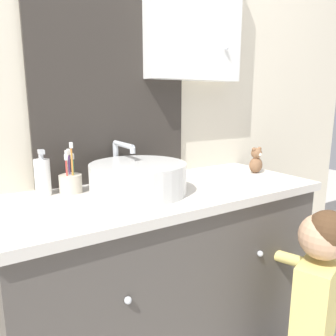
# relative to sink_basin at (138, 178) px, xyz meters

# --- Properties ---
(wall_back) EXTENTS (3.20, 0.18, 2.50)m
(wall_back) POSITION_rel_sink_basin_xyz_m (0.13, 0.28, 0.32)
(wall_back) COLOR beige
(wall_back) RESTS_ON ground_plane
(vanity_counter) EXTENTS (1.31, 0.54, 0.90)m
(vanity_counter) POSITION_rel_sink_basin_xyz_m (0.11, -0.01, -0.51)
(vanity_counter) COLOR #4C4742
(vanity_counter) RESTS_ON ground_plane
(sink_basin) EXTENTS (0.37, 0.42, 0.19)m
(sink_basin) POSITION_rel_sink_basin_xyz_m (0.00, 0.00, 0.00)
(sink_basin) COLOR silver
(sink_basin) RESTS_ON vanity_counter
(toothbrush_holder) EXTENTS (0.09, 0.09, 0.20)m
(toothbrush_holder) POSITION_rel_sink_basin_xyz_m (-0.22, 0.15, -0.02)
(toothbrush_holder) COLOR beige
(toothbrush_holder) RESTS_ON vanity_counter
(soap_dispenser) EXTENTS (0.06, 0.06, 0.18)m
(soap_dispenser) POSITION_rel_sink_basin_xyz_m (-0.32, 0.17, 0.01)
(soap_dispenser) COLOR white
(soap_dispenser) RESTS_ON vanity_counter
(child_figure) EXTENTS (0.25, 0.44, 0.87)m
(child_figure) POSITION_rel_sink_basin_xyz_m (0.52, -0.46, -0.45)
(child_figure) COLOR slate
(child_figure) RESTS_ON ground_plane
(teddy_bear) EXTENTS (0.07, 0.06, 0.13)m
(teddy_bear) POSITION_rel_sink_basin_xyz_m (0.66, 0.01, -0.00)
(teddy_bear) COLOR brown
(teddy_bear) RESTS_ON vanity_counter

